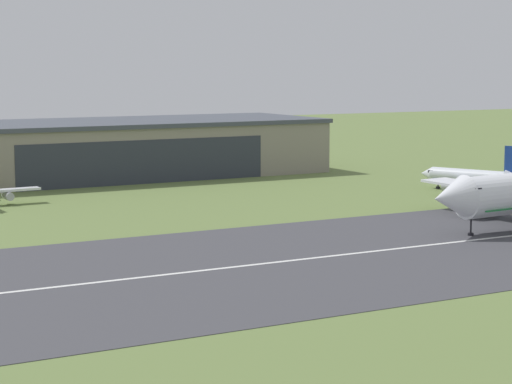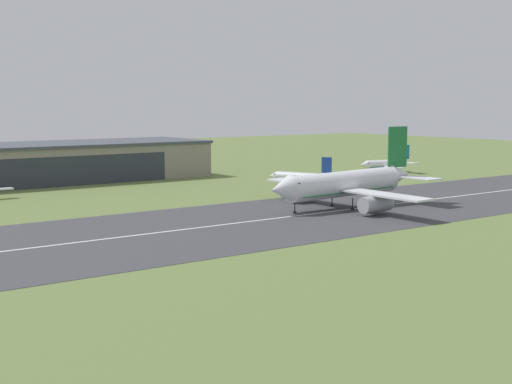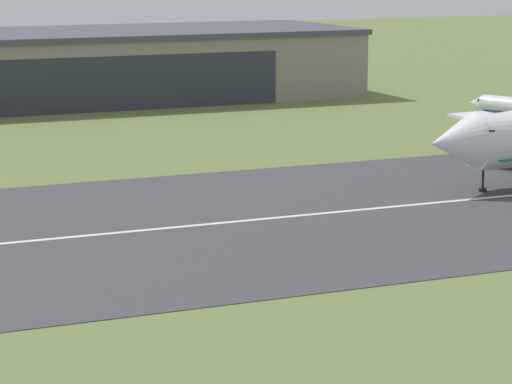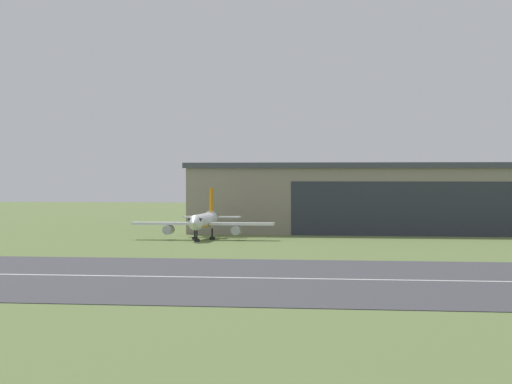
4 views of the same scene
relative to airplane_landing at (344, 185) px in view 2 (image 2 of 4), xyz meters
The scene contains 7 objects.
ground_plane 89.78m from the airplane_landing, 138.40° to the right, with size 721.15×721.15×0.00m, color olive.
runway_strip 67.29m from the airplane_landing, behind, with size 481.15×50.07×0.06m, color #3D3D42.
runway_centreline 67.29m from the airplane_landing, behind, with size 433.03×0.70×0.01m, color silver.
hangar_building 99.61m from the airplane_landing, 107.17° to the left, with size 89.01×32.84×11.87m.
airplane_landing is the anchor object (origin of this frame).
airplane_parked_centre 85.06m from the airplane_landing, 36.90° to the left, with size 20.93×21.20×9.67m.
airplane_parked_far_east 42.51m from the airplane_landing, 63.75° to the left, with size 19.54×21.46×8.94m.
Camera 2 is at (-46.52, -3.21, 24.22)m, focal length 50.00 mm.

